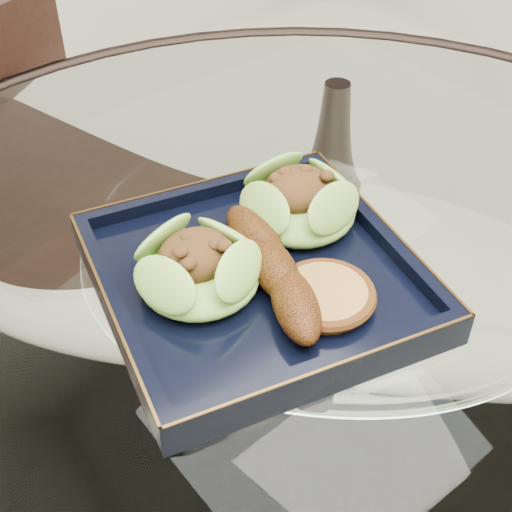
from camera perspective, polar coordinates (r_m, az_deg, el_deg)
dining_table at (r=0.79m, az=4.59°, el=-10.66°), size 1.13×1.13×0.77m
dining_chair at (r=1.12m, az=-15.16°, el=-1.91°), size 0.48×0.48×0.86m
navy_plate at (r=0.65m, az=0.00°, el=-2.01°), size 0.33×0.33×0.02m
lettuce_wrap_left at (r=0.61m, az=-4.62°, el=-1.16°), size 0.12×0.12×0.04m
lettuce_wrap_right at (r=0.69m, az=3.47°, el=4.15°), size 0.14×0.14×0.04m
roasted_plantain at (r=0.62m, az=1.45°, el=-0.97°), size 0.09×0.18×0.03m
crumb_patty at (r=0.61m, az=5.53°, el=-3.22°), size 0.10×0.10×0.01m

